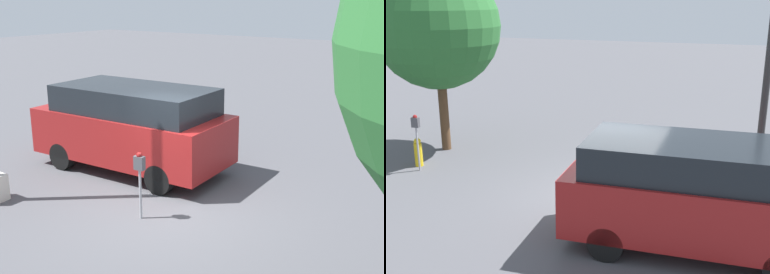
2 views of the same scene
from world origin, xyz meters
The scene contains 7 objects.
ground_plane centered at (0.00, 0.00, 0.00)m, with size 80.00×80.00×0.00m, color #4C4C51.
parking_meter_near centered at (0.18, 0.55, 0.97)m, with size 0.21×0.12×1.31m.
parking_meter_far centered at (-5.26, 0.36, 1.13)m, with size 0.21×0.12×1.53m.
lamp_post centered at (3.20, 1.62, 2.19)m, with size 0.44×0.44×6.47m.
parked_van centered at (2.08, -1.42, 1.10)m, with size 4.75×2.21×2.04m.
street_tree centered at (-5.67, 2.22, 3.66)m, with size 3.60×3.60×5.47m.
fire_hydrant centered at (-5.50, 0.66, 0.39)m, with size 0.21×0.21×0.79m.
Camera 2 is at (2.74, -9.67, 4.47)m, focal length 45.00 mm.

